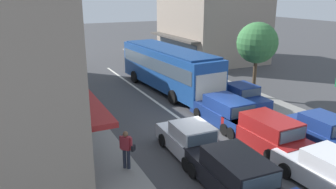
{
  "coord_description": "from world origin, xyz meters",
  "views": [
    {
      "loc": [
        -8.36,
        -13.03,
        6.97
      ],
      "look_at": [
        -0.21,
        3.88,
        1.2
      ],
      "focal_mm": 35.0,
      "sensor_mm": 36.0,
      "label": 1
    }
  ],
  "objects_px": {
    "wagon_queue_gap_filler": "(266,133)",
    "pedestrian_with_handbag_near": "(86,106)",
    "parked_wagon_kerb_third": "(198,77)",
    "pedestrian_browsing_midblock": "(126,147)",
    "wagon_adjacent_lane_trail": "(225,112)",
    "parked_hatchback_kerb_front": "(319,131)",
    "wagon_behind_bus_near": "(233,174)",
    "sedan_adjacent_lane_lead": "(191,141)",
    "city_bus": "(168,66)",
    "sedan_behind_bus_mid": "(330,172)",
    "street_tree_right": "(257,43)",
    "parked_sedan_kerb_second": "(241,96)",
    "traffic_light_downstreet": "(68,44)"
  },
  "relations": [
    {
      "from": "wagon_behind_bus_near",
      "to": "parked_sedan_kerb_second",
      "type": "bearing_deg",
      "value": 50.7
    },
    {
      "from": "wagon_queue_gap_filler",
      "to": "wagon_behind_bus_near",
      "type": "xyz_separation_m",
      "value": [
        -3.64,
        -2.37,
        0.0
      ]
    },
    {
      "from": "wagon_queue_gap_filler",
      "to": "wagon_adjacent_lane_trail",
      "type": "distance_m",
      "value": 3.23
    },
    {
      "from": "pedestrian_browsing_midblock",
      "to": "pedestrian_with_handbag_near",
      "type": "bearing_deg",
      "value": 93.52
    },
    {
      "from": "sedan_behind_bus_mid",
      "to": "pedestrian_with_handbag_near",
      "type": "distance_m",
      "value": 12.28
    },
    {
      "from": "sedan_behind_bus_mid",
      "to": "street_tree_right",
      "type": "height_order",
      "value": "street_tree_right"
    },
    {
      "from": "parked_hatchback_kerb_front",
      "to": "pedestrian_browsing_midblock",
      "type": "bearing_deg",
      "value": 169.88
    },
    {
      "from": "sedan_behind_bus_mid",
      "to": "parked_wagon_kerb_third",
      "type": "xyz_separation_m",
      "value": [
        2.8,
        14.29,
        0.08
      ]
    },
    {
      "from": "street_tree_right",
      "to": "sedan_behind_bus_mid",
      "type": "bearing_deg",
      "value": -115.52
    },
    {
      "from": "city_bus",
      "to": "parked_sedan_kerb_second",
      "type": "bearing_deg",
      "value": -63.11
    },
    {
      "from": "parked_hatchback_kerb_front",
      "to": "pedestrian_browsing_midblock",
      "type": "xyz_separation_m",
      "value": [
        -9.11,
        1.63,
        0.36
      ]
    },
    {
      "from": "sedan_adjacent_lane_lead",
      "to": "pedestrian_with_handbag_near",
      "type": "xyz_separation_m",
      "value": [
        -3.45,
        5.69,
        0.4
      ]
    },
    {
      "from": "wagon_behind_bus_near",
      "to": "parked_hatchback_kerb_front",
      "type": "relative_size",
      "value": 1.23
    },
    {
      "from": "parked_sedan_kerb_second",
      "to": "pedestrian_browsing_midblock",
      "type": "xyz_separation_m",
      "value": [
        -9.28,
        -4.59,
        0.4
      ]
    },
    {
      "from": "traffic_light_downstreet",
      "to": "wagon_queue_gap_filler",
      "type": "bearing_deg",
      "value": -72.89
    },
    {
      "from": "city_bus",
      "to": "parked_sedan_kerb_second",
      "type": "distance_m",
      "value": 6.05
    },
    {
      "from": "sedan_behind_bus_mid",
      "to": "wagon_queue_gap_filler",
      "type": "height_order",
      "value": "wagon_queue_gap_filler"
    },
    {
      "from": "street_tree_right",
      "to": "city_bus",
      "type": "bearing_deg",
      "value": 136.79
    },
    {
      "from": "parked_wagon_kerb_third",
      "to": "wagon_queue_gap_filler",
      "type": "bearing_deg",
      "value": -103.52
    },
    {
      "from": "wagon_behind_bus_near",
      "to": "pedestrian_browsing_midblock",
      "type": "distance_m",
      "value": 4.32
    },
    {
      "from": "wagon_behind_bus_near",
      "to": "parked_hatchback_kerb_front",
      "type": "distance_m",
      "value": 6.32
    },
    {
      "from": "pedestrian_browsing_midblock",
      "to": "wagon_adjacent_lane_trail",
      "type": "bearing_deg",
      "value": 20.76
    },
    {
      "from": "parked_sedan_kerb_second",
      "to": "traffic_light_downstreet",
      "type": "bearing_deg",
      "value": 122.28
    },
    {
      "from": "pedestrian_with_handbag_near",
      "to": "sedan_behind_bus_mid",
      "type": "bearing_deg",
      "value": -56.83
    },
    {
      "from": "parked_wagon_kerb_third",
      "to": "pedestrian_with_handbag_near",
      "type": "distance_m",
      "value": 10.34
    },
    {
      "from": "wagon_behind_bus_near",
      "to": "pedestrian_with_handbag_near",
      "type": "xyz_separation_m",
      "value": [
        -3.33,
        8.95,
        0.32
      ]
    },
    {
      "from": "sedan_adjacent_lane_lead",
      "to": "wagon_behind_bus_near",
      "type": "bearing_deg",
      "value": -92.06
    },
    {
      "from": "wagon_behind_bus_near",
      "to": "wagon_queue_gap_filler",
      "type": "bearing_deg",
      "value": 33.05
    },
    {
      "from": "sedan_behind_bus_mid",
      "to": "wagon_queue_gap_filler",
      "type": "relative_size",
      "value": 0.94
    },
    {
      "from": "street_tree_right",
      "to": "parked_wagon_kerb_third",
      "type": "bearing_deg",
      "value": 115.12
    },
    {
      "from": "pedestrian_with_handbag_near",
      "to": "parked_hatchback_kerb_front",
      "type": "bearing_deg",
      "value": -38.23
    },
    {
      "from": "wagon_queue_gap_filler",
      "to": "pedestrian_with_handbag_near",
      "type": "bearing_deg",
      "value": 136.65
    },
    {
      "from": "street_tree_right",
      "to": "pedestrian_browsing_midblock",
      "type": "bearing_deg",
      "value": -153.34
    },
    {
      "from": "traffic_light_downstreet",
      "to": "street_tree_right",
      "type": "xyz_separation_m",
      "value": [
        10.28,
        -12.3,
        0.99
      ]
    },
    {
      "from": "sedan_adjacent_lane_lead",
      "to": "wagon_behind_bus_near",
      "type": "distance_m",
      "value": 3.26
    },
    {
      "from": "wagon_queue_gap_filler",
      "to": "wagon_behind_bus_near",
      "type": "bearing_deg",
      "value": -146.95
    },
    {
      "from": "sedan_adjacent_lane_lead",
      "to": "pedestrian_browsing_midblock",
      "type": "relative_size",
      "value": 2.61
    },
    {
      "from": "parked_wagon_kerb_third",
      "to": "pedestrian_with_handbag_near",
      "type": "relative_size",
      "value": 2.8
    },
    {
      "from": "city_bus",
      "to": "street_tree_right",
      "type": "distance_m",
      "value": 6.55
    },
    {
      "from": "parked_hatchback_kerb_front",
      "to": "traffic_light_downstreet",
      "type": "distance_m",
      "value": 21.3
    },
    {
      "from": "parked_hatchback_kerb_front",
      "to": "parked_wagon_kerb_third",
      "type": "relative_size",
      "value": 0.81
    },
    {
      "from": "sedan_adjacent_lane_lead",
      "to": "city_bus",
      "type": "bearing_deg",
      "value": 70.19
    },
    {
      "from": "parked_hatchback_kerb_front",
      "to": "parked_wagon_kerb_third",
      "type": "height_order",
      "value": "parked_wagon_kerb_third"
    },
    {
      "from": "wagon_queue_gap_filler",
      "to": "wagon_behind_bus_near",
      "type": "distance_m",
      "value": 4.34
    },
    {
      "from": "city_bus",
      "to": "sedan_behind_bus_mid",
      "type": "xyz_separation_m",
      "value": [
        -0.24,
        -14.32,
        -1.22
      ]
    },
    {
      "from": "wagon_adjacent_lane_trail",
      "to": "pedestrian_browsing_midblock",
      "type": "distance_m",
      "value": 7.03
    },
    {
      "from": "parked_hatchback_kerb_front",
      "to": "street_tree_right",
      "type": "height_order",
      "value": "street_tree_right"
    },
    {
      "from": "sedan_adjacent_lane_lead",
      "to": "street_tree_right",
      "type": "relative_size",
      "value": 0.81
    },
    {
      "from": "sedan_behind_bus_mid",
      "to": "parked_hatchback_kerb_front",
      "type": "height_order",
      "value": "parked_hatchback_kerb_front"
    },
    {
      "from": "parked_sedan_kerb_second",
      "to": "wagon_adjacent_lane_trail",
      "type": "bearing_deg",
      "value": -142.27
    }
  ]
}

